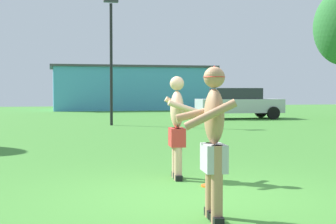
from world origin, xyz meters
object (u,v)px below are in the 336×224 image
(player_in_red, at_px, (177,125))
(frisbee, at_px, (210,186))
(lamp_post, at_px, (111,46))
(player_with_cap, at_px, (213,135))
(car_silver_near_post, at_px, (238,103))

(player_in_red, distance_m, frisbee, 1.22)
(player_in_red, bearing_deg, lamp_post, 88.05)
(player_with_cap, distance_m, frisbee, 2.23)
(player_in_red, xyz_separation_m, lamp_post, (0.44, 12.99, 2.39))
(lamp_post, bearing_deg, player_in_red, -91.95)
(player_with_cap, distance_m, player_in_red, 2.69)
(frisbee, xyz_separation_m, lamp_post, (0.11, 13.75, 3.29))
(player_with_cap, relative_size, frisbee, 6.10)
(car_silver_near_post, xyz_separation_m, lamp_post, (-6.96, -3.41, 2.47))
(player_with_cap, relative_size, car_silver_near_post, 0.40)
(frisbee, height_order, lamp_post, lamp_post)
(frisbee, relative_size, lamp_post, 0.05)
(player_with_cap, bearing_deg, lamp_post, 87.44)
(car_silver_near_post, distance_m, lamp_post, 8.13)
(player_with_cap, height_order, lamp_post, lamp_post)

